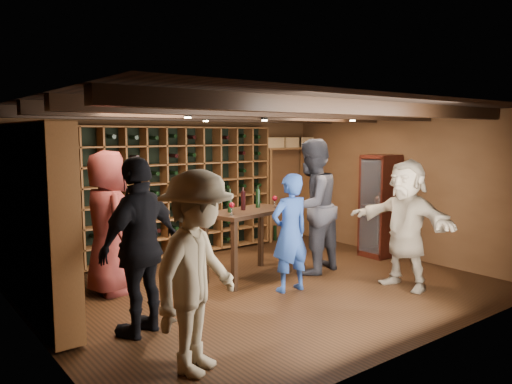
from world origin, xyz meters
TOP-DOWN VIEW (x-y plane):
  - ground at (0.00, 0.00)m, footprint 6.00×6.00m
  - room_shell at (0.00, 0.05)m, footprint 6.00×6.00m
  - wine_rack_back at (-0.52, 2.33)m, footprint 4.65×0.30m
  - wine_rack_left at (-2.83, 0.82)m, footprint 0.30×2.65m
  - crate_shelf at (2.41, 2.32)m, footprint 1.20×0.32m
  - display_cabinet at (2.71, 0.20)m, footprint 0.55×0.50m
  - man_blue_shirt at (0.16, -0.33)m, footprint 0.61×0.42m
  - man_grey_suit at (1.05, 0.18)m, footprint 1.13×0.96m
  - guest_red_floral at (-1.82, 1.08)m, footprint 0.66×0.97m
  - guest_woman_black at (-2.06, -0.47)m, footprint 1.21×0.86m
  - guest_khaki at (-2.03, -1.58)m, footprint 1.36×1.16m
  - guest_beige at (1.55, -1.18)m, footprint 0.55×1.67m
  - tasting_table at (0.10, 0.53)m, footprint 1.46×0.95m

SIDE VIEW (x-z plane):
  - ground at x=0.00m, z-range 0.00..0.00m
  - man_blue_shirt at x=0.16m, z-range 0.00..1.61m
  - display_cabinet at x=2.71m, z-range -0.02..1.73m
  - tasting_table at x=0.10m, z-range 0.24..1.54m
  - guest_beige at x=1.55m, z-range 0.00..1.80m
  - guest_khaki at x=-2.03m, z-range 0.00..1.83m
  - guest_woman_black at x=-2.06m, z-range 0.00..1.91m
  - guest_red_floral at x=-1.82m, z-range 0.00..1.92m
  - man_grey_suit at x=1.05m, z-range 0.00..2.06m
  - wine_rack_back at x=-0.52m, z-range 0.05..2.25m
  - wine_rack_left at x=-2.83m, z-range 0.05..2.25m
  - crate_shelf at x=2.41m, z-range 0.54..2.60m
  - room_shell at x=0.00m, z-range -0.58..5.42m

